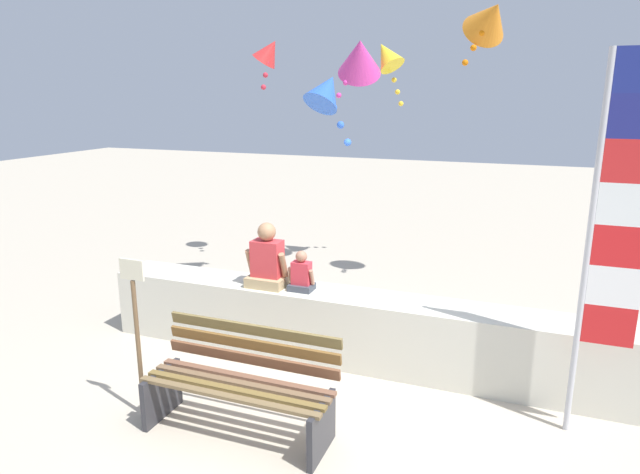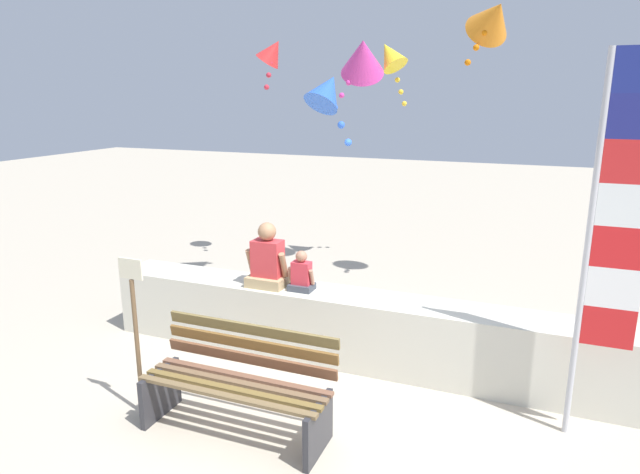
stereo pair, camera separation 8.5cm
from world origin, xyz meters
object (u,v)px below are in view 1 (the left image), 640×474
Objects in this scene: person_child at (301,275)px; kite_orange at (490,18)px; kite_blue at (327,91)px; person_adult at (267,262)px; kite_yellow at (387,56)px; kite_red at (269,52)px; kite_magenta at (360,57)px; park_bench at (241,385)px; sign_post at (137,327)px; flag_banner at (612,223)px.

person_child is 0.47× the size of kite_orange.
person_adult is at bearing -128.78° from kite_blue.
person_child is 0.42× the size of kite_yellow.
kite_orange is (1.96, 2.48, 2.70)m from person_adult.
kite_magenta is at bearing -2.19° from kite_red.
park_bench is at bearing -89.99° from kite_blue.
person_child is 3.76m from kite_magenta.
kite_yellow reaches higher than kite_blue.
kite_blue is 3.12m from sign_post.
person_adult is 1.62× the size of person_child.
park_bench is 1.75× the size of kite_orange.
kite_red reaches higher than flag_banner.
kite_orange is at bearing 51.74° from kite_blue.
kite_yellow is (0.28, 0.49, 0.04)m from kite_magenta.
park_bench is 1.96× the size of kite_red.
kite_orange is at bearing 69.46° from park_bench.
kite_magenta is (0.14, 2.87, 2.30)m from person_adult.
kite_magenta is 2.36m from kite_blue.
kite_red reaches higher than kite_blue.
kite_red is (-1.75, 2.93, 2.52)m from person_child.
flag_banner is 3.75× the size of kite_red.
kite_yellow is (0.42, 3.37, 2.34)m from person_adult.
flag_banner is 4.82m from kite_magenta.
kite_blue is at bearing -52.23° from kite_red.
person_child reaches higher than park_bench.
kite_yellow is at bearing 90.64° from park_bench.
flag_banner is at bearing -47.49° from kite_magenta.
flag_banner is 3.15× the size of kite_magenta.
kite_yellow is 1.82m from kite_red.
kite_yellow is (0.01, 3.37, 2.44)m from person_child.
park_bench is 1.58m from person_child.
person_adult is 1.96m from kite_blue.
kite_blue is 1.00× the size of kite_red.
kite_red is (-1.48, 0.06, 0.11)m from kite_magenta.
kite_red is (-1.76, -0.44, 0.07)m from kite_yellow.
kite_yellow is 5.66m from sign_post.
kite_magenta reaches higher than kite_red.
kite_blue is at bearing 83.41° from person_child.
kite_blue is (-1.49, -1.89, -0.89)m from kite_orange.
kite_yellow is at bearing 91.11° from kite_blue.
person_adult is 0.71× the size of kite_magenta.
flag_banner is at bearing -10.12° from person_child.
kite_red is at bearing 100.88° from sign_post.
person_child is at bearing 61.71° from sign_post.
park_bench is 5.39m from kite_orange.
kite_yellow is at bearing 79.92° from sign_post.
kite_red is at bearing 127.77° from kite_blue.
kite_blue reaches higher than person_adult.
kite_red reaches higher than person_child.
kite_orange is (1.56, 2.47, 2.81)m from person_child.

